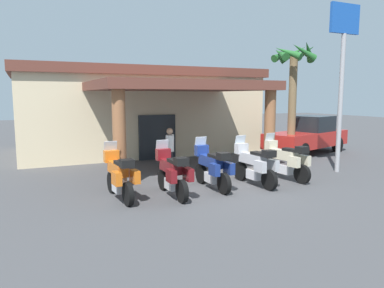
% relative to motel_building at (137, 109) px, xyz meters
% --- Properties ---
extents(ground_plane, '(80.00, 80.00, 0.00)m').
position_rel_motel_building_xyz_m(ground_plane, '(0.01, -9.33, -2.24)').
color(ground_plane, '#424244').
extents(motel_building, '(12.46, 12.19, 4.38)m').
position_rel_motel_building_xyz_m(motel_building, '(0.00, 0.00, 0.00)').
color(motel_building, beige).
rests_on(motel_building, ground_plane).
extents(motorcycle_orange, '(0.73, 2.21, 1.61)m').
position_rel_motel_building_xyz_m(motorcycle_orange, '(-3.25, -9.19, -1.54)').
color(motorcycle_orange, black).
rests_on(motorcycle_orange, ground_plane).
extents(motorcycle_maroon, '(0.70, 2.21, 1.61)m').
position_rel_motel_building_xyz_m(motorcycle_maroon, '(-1.74, -9.53, -1.54)').
color(motorcycle_maroon, black).
rests_on(motorcycle_maroon, ground_plane).
extents(motorcycle_blue, '(0.70, 2.21, 1.61)m').
position_rel_motel_building_xyz_m(motorcycle_blue, '(-0.24, -9.25, -1.54)').
color(motorcycle_blue, black).
rests_on(motorcycle_blue, ground_plane).
extents(motorcycle_silver, '(0.72, 2.21, 1.61)m').
position_rel_motel_building_xyz_m(motorcycle_silver, '(1.26, -9.45, -1.54)').
color(motorcycle_silver, black).
rests_on(motorcycle_silver, ground_plane).
extents(motorcycle_cream, '(0.77, 2.21, 1.61)m').
position_rel_motel_building_xyz_m(motorcycle_cream, '(2.77, -9.21, -1.54)').
color(motorcycle_cream, black).
rests_on(motorcycle_cream, ground_plane).
extents(pedestrian, '(0.43, 0.36, 1.77)m').
position_rel_motel_building_xyz_m(pedestrian, '(-0.67, -6.59, -1.21)').
color(pedestrian, black).
rests_on(pedestrian, ground_plane).
extents(pickup_truck_red, '(5.53, 3.35, 1.95)m').
position_rel_motel_building_xyz_m(pickup_truck_red, '(7.64, -4.93, -1.31)').
color(pickup_truck_red, black).
rests_on(pickup_truck_red, ground_plane).
extents(palm_tree_near_portico, '(2.07, 2.12, 5.50)m').
position_rel_motel_building_xyz_m(palm_tree_near_portico, '(5.93, -5.68, 1.80)').
color(palm_tree_near_portico, brown).
rests_on(palm_tree_near_portico, ground_plane).
extents(roadside_sign, '(1.40, 0.18, 6.42)m').
position_rel_motel_building_xyz_m(roadside_sign, '(5.51, -8.96, 2.08)').
color(roadside_sign, '#99999E').
rests_on(roadside_sign, ground_plane).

